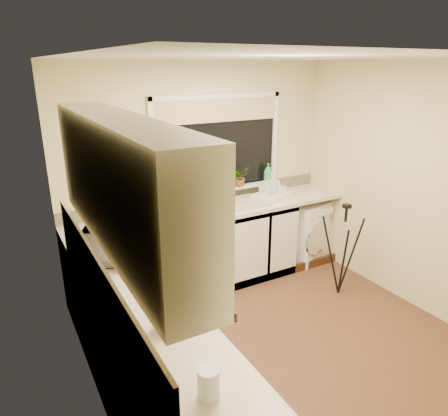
% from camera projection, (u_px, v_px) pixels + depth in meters
% --- Properties ---
extents(floor, '(3.20, 3.20, 0.00)m').
position_uv_depth(floor, '(276.00, 337.00, 3.82)').
color(floor, brown).
rests_on(floor, ground).
extents(ceiling, '(3.20, 3.20, 0.00)m').
position_uv_depth(ceiling, '(290.00, 57.00, 3.01)').
color(ceiling, white).
rests_on(ceiling, ground).
extents(wall_back, '(3.20, 0.00, 3.20)m').
position_uv_depth(wall_back, '(202.00, 174.00, 4.65)').
color(wall_back, beige).
rests_on(wall_back, ground).
extents(wall_left, '(0.00, 3.00, 3.00)m').
position_uv_depth(wall_left, '(84.00, 255.00, 2.67)').
color(wall_left, beige).
rests_on(wall_left, ground).
extents(wall_right, '(0.00, 3.00, 3.00)m').
position_uv_depth(wall_right, '(409.00, 187.00, 4.16)').
color(wall_right, beige).
rests_on(wall_right, ground).
extents(base_cabinet_back, '(2.55, 0.60, 0.86)m').
position_uv_depth(base_cabinet_back, '(189.00, 254.00, 4.51)').
color(base_cabinet_back, silver).
rests_on(base_cabinet_back, floor).
extents(base_cabinet_left, '(0.54, 2.40, 0.86)m').
position_uv_depth(base_cabinet_left, '(151.00, 367.00, 2.83)').
color(base_cabinet_left, silver).
rests_on(base_cabinet_left, floor).
extents(worktop_back, '(3.20, 0.60, 0.04)m').
position_uv_depth(worktop_back, '(214.00, 211.00, 4.52)').
color(worktop_back, beige).
rests_on(worktop_back, base_cabinet_back).
extents(worktop_left, '(0.60, 2.40, 0.04)m').
position_uv_depth(worktop_left, '(147.00, 311.00, 2.68)').
color(worktop_left, beige).
rests_on(worktop_left, base_cabinet_left).
extents(upper_cabinet, '(0.28, 1.90, 0.70)m').
position_uv_depth(upper_cabinet, '(121.00, 183.00, 2.19)').
color(upper_cabinet, silver).
rests_on(upper_cabinet, wall_left).
extents(splashback_left, '(0.02, 2.40, 0.45)m').
position_uv_depth(splashback_left, '(99.00, 289.00, 2.47)').
color(splashback_left, beige).
rests_on(splashback_left, wall_left).
extents(splashback_back, '(3.20, 0.02, 0.14)m').
position_uv_depth(splashback_back, '(202.00, 196.00, 4.72)').
color(splashback_back, beige).
rests_on(splashback_back, wall_back).
extents(window_glass, '(1.50, 0.02, 1.00)m').
position_uv_depth(window_glass, '(218.00, 144.00, 4.62)').
color(window_glass, black).
rests_on(window_glass, wall_back).
extents(window_blind, '(1.50, 0.02, 0.25)m').
position_uv_depth(window_blind, '(218.00, 110.00, 4.48)').
color(window_blind, tan).
rests_on(window_blind, wall_back).
extents(windowsill, '(1.60, 0.14, 0.03)m').
position_uv_depth(windowsill, '(220.00, 189.00, 4.75)').
color(windowsill, white).
rests_on(windowsill, wall_back).
extents(sink, '(0.82, 0.46, 0.03)m').
position_uv_depth(sink, '(230.00, 205.00, 4.60)').
color(sink, tan).
rests_on(sink, worktop_back).
extents(faucet, '(0.03, 0.03, 0.24)m').
position_uv_depth(faucet, '(222.00, 192.00, 4.71)').
color(faucet, silver).
rests_on(faucet, worktop_back).
extents(washing_machine, '(0.67, 0.66, 0.77)m').
position_uv_depth(washing_machine, '(302.00, 230.00, 5.30)').
color(washing_machine, white).
rests_on(washing_machine, floor).
extents(laptop, '(0.44, 0.42, 0.26)m').
position_uv_depth(laptop, '(174.00, 210.00, 4.27)').
color(laptop, gray).
rests_on(laptop, worktop_back).
extents(kettle, '(0.15, 0.15, 0.20)m').
position_uv_depth(kettle, '(124.00, 257.00, 3.16)').
color(kettle, silver).
rests_on(kettle, worktop_left).
extents(dish_rack, '(0.49, 0.42, 0.06)m').
position_uv_depth(dish_rack, '(271.00, 196.00, 4.85)').
color(dish_rack, silver).
rests_on(dish_rack, worktop_back).
extents(tripod, '(0.56, 0.56, 1.04)m').
position_uv_depth(tripod, '(342.00, 250.00, 4.40)').
color(tripod, black).
rests_on(tripod, floor).
extents(glass_jug, '(0.11, 0.11, 0.16)m').
position_uv_depth(glass_jug, '(209.00, 383.00, 1.93)').
color(glass_jug, silver).
rests_on(glass_jug, worktop_left).
extents(steel_jar, '(0.08, 0.08, 0.11)m').
position_uv_depth(steel_jar, '(158.00, 321.00, 2.44)').
color(steel_jar, white).
rests_on(steel_jar, worktop_left).
extents(microwave, '(0.57, 0.65, 0.30)m').
position_uv_depth(microwave, '(113.00, 237.00, 3.38)').
color(microwave, white).
rests_on(microwave, worktop_left).
extents(plant_a, '(0.13, 0.09, 0.23)m').
position_uv_depth(plant_a, '(178.00, 185.00, 4.44)').
color(plant_a, '#999999').
rests_on(plant_a, windowsill).
extents(plant_b, '(0.15, 0.14, 0.24)m').
position_uv_depth(plant_b, '(202.00, 182.00, 4.57)').
color(plant_b, '#999999').
rests_on(plant_b, windowsill).
extents(plant_c, '(0.17, 0.17, 0.25)m').
position_uv_depth(plant_c, '(223.00, 178.00, 4.70)').
color(plant_c, '#999999').
rests_on(plant_c, windowsill).
extents(plant_d, '(0.25, 0.23, 0.22)m').
position_uv_depth(plant_d, '(240.00, 177.00, 4.79)').
color(plant_d, '#999999').
rests_on(plant_d, windowsill).
extents(soap_bottle_green, '(0.09, 0.09, 0.22)m').
position_uv_depth(soap_bottle_green, '(268.00, 172.00, 4.98)').
color(soap_bottle_green, green).
rests_on(soap_bottle_green, windowsill).
extents(soap_bottle_clear, '(0.09, 0.09, 0.18)m').
position_uv_depth(soap_bottle_clear, '(268.00, 174.00, 5.02)').
color(soap_bottle_clear, '#999999').
rests_on(soap_bottle_clear, windowsill).
extents(cup_back, '(0.16, 0.16, 0.09)m').
position_uv_depth(cup_back, '(282.00, 190.00, 5.03)').
color(cup_back, silver).
rests_on(cup_back, worktop_back).
extents(cup_left, '(0.11, 0.11, 0.10)m').
position_uv_depth(cup_left, '(167.00, 323.00, 2.43)').
color(cup_left, beige).
rests_on(cup_left, worktop_left).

